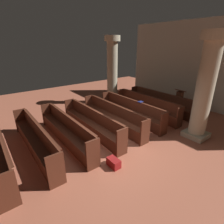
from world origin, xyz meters
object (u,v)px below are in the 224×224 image
(pew_row_1, at_px, (146,105))
(pew_row_3, at_px, (113,115))
(pew_row_2, at_px, (131,110))
(hymn_book, at_px, (140,102))
(pew_row_4, at_px, (91,121))
(pillar_far_side, at_px, (112,69))
(pew_row_6, at_px, (35,138))
(lectern, at_px, (179,101))
(pillar_aisle_side, at_px, (205,87))
(pew_row_0, at_px, (160,101))
(pew_row_5, at_px, (66,129))
(kneeler_box_red, at_px, (114,163))

(pew_row_1, relative_size, pew_row_3, 1.00)
(pew_row_2, relative_size, hymn_book, 17.27)
(pew_row_4, height_order, pillar_far_side, pillar_far_side)
(pew_row_4, xyz_separation_m, hymn_book, (0.41, 2.29, 0.45))
(pew_row_1, bearing_deg, pillar_far_side, -178.28)
(pew_row_6, bearing_deg, pew_row_3, 90.00)
(pew_row_1, relative_size, lectern, 3.50)
(pillar_far_side, bearing_deg, pew_row_1, 1.72)
(pillar_aisle_side, bearing_deg, hymn_book, -162.27)
(pew_row_3, distance_m, lectern, 4.21)
(pew_row_0, height_order, pillar_far_side, pillar_far_side)
(pew_row_0, bearing_deg, pew_row_5, -90.00)
(pew_row_3, height_order, pillar_aisle_side, pillar_aisle_side)
(pew_row_4, distance_m, kneeler_box_red, 2.23)
(pew_row_2, height_order, pew_row_4, same)
(pew_row_4, distance_m, pew_row_6, 2.11)
(pew_row_1, distance_m, pew_row_3, 2.11)
(pew_row_3, bearing_deg, kneeler_box_red, -37.17)
(pew_row_0, bearing_deg, pew_row_4, -90.00)
(pillar_aisle_side, bearing_deg, pew_row_5, -123.38)
(pew_row_0, distance_m, pew_row_6, 6.32)
(lectern, height_order, hymn_book, lectern)
(pew_row_0, relative_size, hymn_book, 17.27)
(pew_row_6, bearing_deg, pew_row_1, 90.00)
(pew_row_2, distance_m, pew_row_5, 3.16)
(pillar_far_side, bearing_deg, lectern, 34.39)
(lectern, bearing_deg, pew_row_6, -93.96)
(pew_row_2, bearing_deg, kneeler_box_red, -51.40)
(pew_row_1, bearing_deg, pew_row_0, 90.00)
(pew_row_0, height_order, pew_row_2, same)
(pew_row_1, height_order, hymn_book, hymn_book)
(pew_row_0, xyz_separation_m, pew_row_5, (0.00, -5.26, 0.00))
(pillar_far_side, bearing_deg, pew_row_0, 23.27)
(pew_row_3, distance_m, pew_row_6, 3.16)
(pew_row_0, bearing_deg, pillar_aisle_side, -23.97)
(pew_row_6, distance_m, lectern, 7.35)
(pew_row_2, bearing_deg, lectern, 80.77)
(pew_row_5, bearing_deg, pew_row_1, 90.00)
(pew_row_0, distance_m, pillar_aisle_side, 3.27)
(pew_row_1, height_order, pillar_aisle_side, pillar_aisle_side)
(pillar_aisle_side, bearing_deg, lectern, 134.54)
(pew_row_1, bearing_deg, pew_row_2, -90.00)
(pew_row_2, relative_size, kneeler_box_red, 9.12)
(pew_row_0, height_order, hymn_book, hymn_book)
(pew_row_0, relative_size, pew_row_2, 1.00)
(pew_row_5, height_order, pillar_far_side, pillar_far_side)
(pew_row_3, distance_m, kneeler_box_red, 2.70)
(pew_row_0, relative_size, pew_row_4, 1.00)
(pew_row_1, height_order, pillar_far_side, pillar_far_side)
(pew_row_5, bearing_deg, pew_row_2, 90.00)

